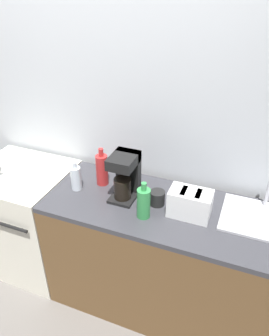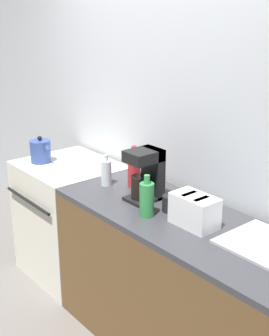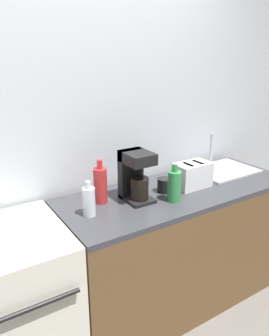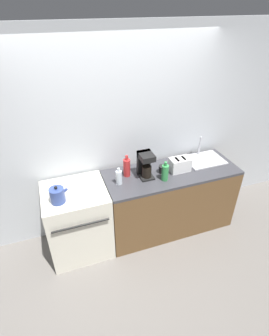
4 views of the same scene
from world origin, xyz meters
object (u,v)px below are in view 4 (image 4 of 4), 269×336
(kettle, at_px, (57,195))
(toaster, at_px, (180,165))
(stove, at_px, (78,220))
(bottle_clear, at_px, (119,177))
(coffee_maker, at_px, (145,164))
(bottle_green, at_px, (165,172))
(bottle_red, at_px, (127,167))
(cup_black, at_px, (163,169))

(kettle, xyz_separation_m, toaster, (1.51, 0.11, 0.00))
(kettle, height_order, toaster, kettle)
(stove, height_order, toaster, toaster)
(toaster, xyz_separation_m, bottle_clear, (-0.80, -0.01, 0.00))
(coffee_maker, bearing_deg, bottle_green, -40.51)
(stove, height_order, bottle_red, bottle_red)
(toaster, height_order, bottle_red, bottle_red)
(toaster, xyz_separation_m, cup_black, (-0.22, 0.03, -0.04))
(toaster, height_order, bottle_clear, bottle_clear)
(kettle, relative_size, bottle_clear, 0.97)
(bottle_clear, bearing_deg, kettle, -171.88)
(toaster, height_order, cup_black, toaster)
(kettle, xyz_separation_m, cup_black, (1.29, 0.14, -0.04))
(kettle, bearing_deg, stove, 35.96)
(stove, height_order, cup_black, cup_black)
(toaster, xyz_separation_m, bottle_red, (-0.66, 0.12, 0.03))
(stove, height_order, bottle_clear, bottle_clear)
(stove, height_order, coffee_maker, coffee_maker)
(kettle, relative_size, bottle_red, 0.73)
(kettle, relative_size, coffee_maker, 0.64)
(coffee_maker, bearing_deg, kettle, -171.73)
(bottle_green, distance_m, cup_black, 0.17)
(bottle_red, height_order, bottle_clear, bottle_red)
(kettle, bearing_deg, coffee_maker, 8.27)
(coffee_maker, relative_size, cup_black, 3.24)
(kettle, bearing_deg, cup_black, 6.28)
(toaster, xyz_separation_m, bottle_green, (-0.26, -0.12, 0.02))
(coffee_maker, distance_m, bottle_green, 0.26)
(stove, relative_size, bottle_red, 3.27)
(bottle_red, bearing_deg, coffee_maker, -19.27)
(stove, relative_size, toaster, 3.56)
(bottle_green, xyz_separation_m, cup_black, (0.04, 0.15, -0.06))
(kettle, height_order, bottle_clear, bottle_clear)
(bottle_green, bearing_deg, toaster, 24.43)
(coffee_maker, xyz_separation_m, bottle_green, (0.19, -0.16, -0.07))
(bottle_clear, bearing_deg, stove, 176.97)
(cup_black, bearing_deg, bottle_red, 168.99)
(cup_black, bearing_deg, bottle_green, -105.16)
(kettle, xyz_separation_m, bottle_clear, (0.71, 0.10, 0.00))
(bottle_green, relative_size, cup_black, 2.50)
(bottle_red, xyz_separation_m, bottle_clear, (-0.14, -0.13, -0.03))
(bottle_red, bearing_deg, toaster, -10.06)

